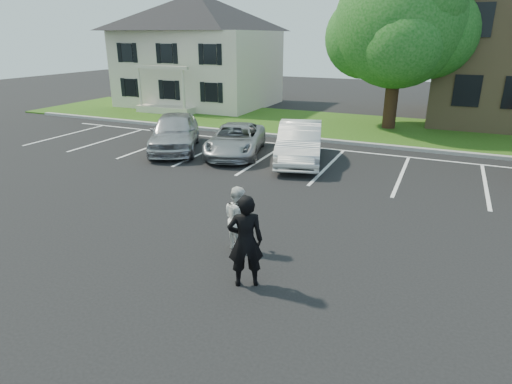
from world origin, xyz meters
TOP-DOWN VIEW (x-y plane):
  - ground_plane at (0.00, 0.00)m, footprint 90.00×90.00m
  - curb at (0.00, 12.00)m, footprint 40.00×0.30m
  - grass_strip at (0.00, 16.00)m, footprint 44.00×8.00m
  - stall_lines at (1.40, 8.95)m, footprint 34.00×5.36m
  - house at (-13.00, 19.97)m, footprint 10.30×9.22m
  - tree at (1.23, 16.54)m, footprint 7.80×7.20m
  - man_black_suit at (0.70, -1.07)m, footprint 0.86×0.77m
  - man_white_shirt at (-0.16, 0.32)m, footprint 0.97×0.92m
  - car_silver_west at (-7.00, 7.72)m, footprint 3.97×5.22m
  - car_silver_minivan at (-4.16, 8.16)m, footprint 3.34×5.04m
  - car_white_sedan at (-1.27, 8.19)m, footprint 2.93×5.10m

SIDE VIEW (x-z plane):
  - ground_plane at x=0.00m, z-range 0.00..0.00m
  - stall_lines at x=1.40m, z-range 0.00..0.01m
  - grass_strip at x=0.00m, z-range 0.00..0.08m
  - curb at x=0.00m, z-range 0.00..0.15m
  - car_silver_minivan at x=-4.16m, z-range 0.00..1.29m
  - man_white_shirt at x=-0.16m, z-range 0.00..1.58m
  - car_white_sedan at x=-1.27m, z-range 0.00..1.59m
  - car_silver_west at x=-7.00m, z-range 0.00..1.66m
  - man_black_suit at x=0.70m, z-range 0.00..1.99m
  - house at x=-13.00m, z-range 0.03..7.63m
  - tree at x=1.23m, z-range 0.95..9.75m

